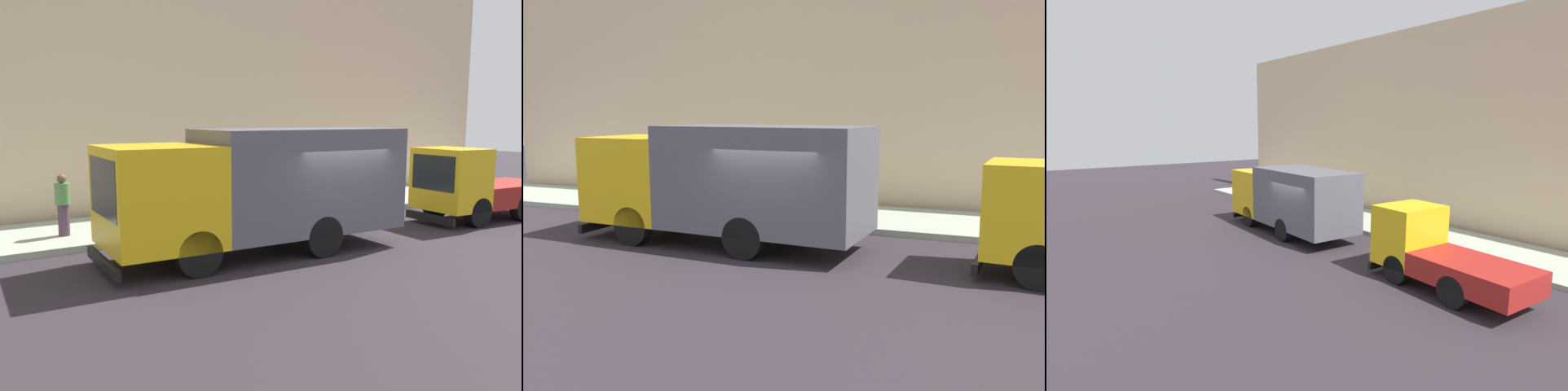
{
  "view_description": "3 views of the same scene",
  "coord_description": "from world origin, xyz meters",
  "views": [
    {
      "loc": [
        -9.9,
        8.46,
        3.26
      ],
      "look_at": [
        0.72,
        1.51,
        1.39
      ],
      "focal_mm": 36.53,
      "sensor_mm": 36.0,
      "label": 1
    },
    {
      "loc": [
        -11.45,
        -4.81,
        3.33
      ],
      "look_at": [
        1.79,
        0.49,
        1.15
      ],
      "focal_mm": 37.89,
      "sensor_mm": 36.0,
      "label": 2
    },
    {
      "loc": [
        -10.01,
        -13.43,
        4.82
      ],
      "look_at": [
        1.1,
        0.95,
        1.76
      ],
      "focal_mm": 28.11,
      "sensor_mm": 36.0,
      "label": 3
    }
  ],
  "objects": [
    {
      "name": "building_facade",
      "position": [
        7.22,
        0.0,
        4.82
      ],
      "size": [
        0.5,
        30.0,
        9.65
      ],
      "primitive_type": "cube",
      "color": "beige",
      "rests_on": "ground"
    },
    {
      "name": "small_flatbed_truck",
      "position": [
        0.37,
        -6.34,
        1.07
      ],
      "size": [
        2.32,
        5.03,
        2.34
      ],
      "rotation": [
        0.0,
        0.0,
        -0.08
      ],
      "color": "yellow",
      "rests_on": "ground"
    },
    {
      "name": "large_utility_truck",
      "position": [
        0.64,
        1.59,
        1.66
      ],
      "size": [
        2.83,
        7.51,
        2.99
      ],
      "rotation": [
        0.0,
        0.0,
        -0.05
      ],
      "color": "yellow",
      "rests_on": "ground"
    },
    {
      "name": "sidewalk",
      "position": [
        4.86,
        0.0,
        0.09
      ],
      "size": [
        3.72,
        30.0,
        0.18
      ],
      "primitive_type": "cube",
      "color": "#A3AE9B",
      "rests_on": "ground"
    },
    {
      "name": "ground",
      "position": [
        0.0,
        0.0,
        0.0
      ],
      "size": [
        80.0,
        80.0,
        0.0
      ],
      "primitive_type": "plane",
      "color": "#2E262E"
    },
    {
      "name": "pedestrian_walking",
      "position": [
        4.39,
        5.3,
        1.03
      ],
      "size": [
        0.53,
        0.53,
        1.63
      ],
      "rotation": [
        0.0,
        0.0,
        0.5
      ],
      "color": "#493349",
      "rests_on": "sidewalk"
    }
  ]
}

